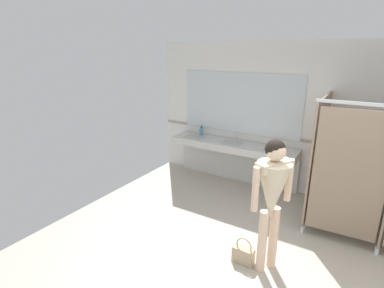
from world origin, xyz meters
The scene contains 7 objects.
wall_back centered at (0.00, 2.75, 1.40)m, with size 6.86×0.12×2.81m, color silver.
wall_back_tile_band centered at (0.00, 2.69, 1.05)m, with size 6.86×0.01×0.06m, color #9E937F.
vanity_counter centered at (-1.64, 2.49, 0.64)m, with size 2.57×0.55×0.99m.
mirror_panel centered at (-1.64, 2.68, 1.63)m, with size 2.47×0.02×1.20m, color silver.
person_standing centered at (-0.22, 0.33, 1.08)m, with size 0.55×0.55×1.70m.
handbag centered at (-0.50, 0.27, 0.12)m, with size 0.27×0.13×0.36m.
soap_dispenser centered at (-2.44, 2.57, 0.97)m, with size 0.07×0.07×0.21m.
Camera 1 is at (0.60, -2.78, 2.63)m, focal length 27.45 mm.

